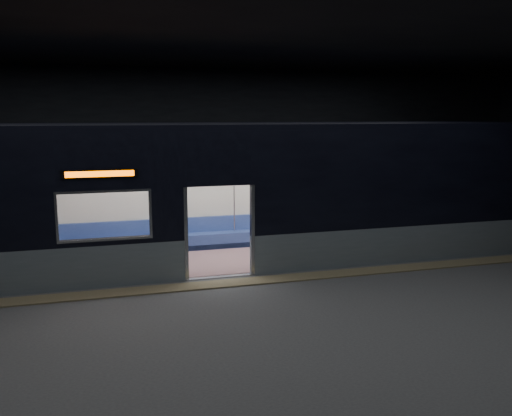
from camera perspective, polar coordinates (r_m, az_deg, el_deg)
name	(u,v)px	position (r m, az deg, el deg)	size (l,w,h in m)	color
station_floor	(231,293)	(11.13, -2.64, -8.89)	(24.00, 14.00, 0.01)	#47494C
station_envelope	(230,109)	(10.54, -2.80, 10.35)	(24.00, 14.00, 5.00)	black
tactile_strip	(225,284)	(11.64, -3.27, -7.95)	(22.80, 0.50, 0.03)	#8C7F59
metro_car	(206,186)	(13.14, -5.25, 2.29)	(18.00, 3.04, 3.35)	gray
passenger	(328,212)	(15.31, 7.57, -0.46)	(0.47, 0.78, 1.48)	black
handbag	(332,219)	(15.12, 8.03, -1.14)	(0.31, 0.27, 0.16)	black
transit_map	(368,187)	(16.07, 11.67, 2.20)	(1.01, 0.03, 0.66)	white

